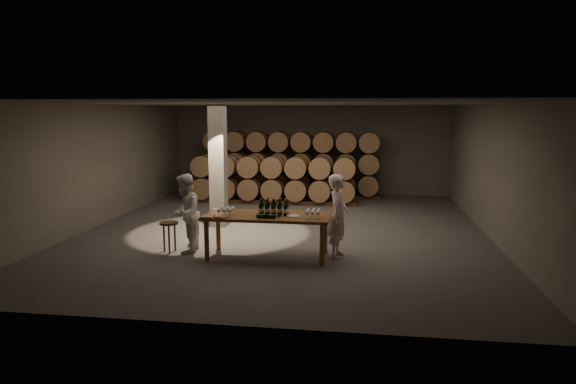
# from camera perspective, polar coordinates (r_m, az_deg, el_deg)

# --- Properties ---
(room) EXTENTS (12.00, 12.00, 12.00)m
(room) POSITION_cam_1_polar(r_m,az_deg,el_deg) (13.56, -7.76, 2.88)
(room) COLOR #54514F
(room) RESTS_ON ground
(tasting_table) EXTENTS (2.60, 1.10, 0.90)m
(tasting_table) POSITION_cam_1_polar(r_m,az_deg,el_deg) (10.67, -2.32, -3.09)
(tasting_table) COLOR brown
(tasting_table) RESTS_ON ground
(barrel_stack_back) EXTENTS (6.26, 0.95, 2.31)m
(barrel_stack_back) POSITION_cam_1_polar(r_m,az_deg,el_deg) (18.22, 0.32, 3.26)
(barrel_stack_back) COLOR #522F1C
(barrel_stack_back) RESTS_ON ground
(barrel_stack_front) EXTENTS (5.48, 0.95, 1.57)m
(barrel_stack_front) POSITION_cam_1_polar(r_m,az_deg,el_deg) (16.95, -1.63, 1.55)
(barrel_stack_front) COLOR #522F1C
(barrel_stack_front) RESTS_ON ground
(bottle_cluster) EXTENTS (0.61, 0.24, 0.35)m
(bottle_cluster) POSITION_cam_1_polar(r_m,az_deg,el_deg) (10.63, -1.60, -1.88)
(bottle_cluster) COLOR black
(bottle_cluster) RESTS_ON tasting_table
(lying_bottles) EXTENTS (0.48, 0.08, 0.08)m
(lying_bottles) POSITION_cam_1_polar(r_m,az_deg,el_deg) (10.31, -2.40, -2.70)
(lying_bottles) COLOR black
(lying_bottles) RESTS_ON tasting_table
(glass_cluster_left) EXTENTS (0.30, 0.41, 0.16)m
(glass_cluster_left) POSITION_cam_1_polar(r_m,az_deg,el_deg) (10.69, -6.89, -1.94)
(glass_cluster_left) COLOR silver
(glass_cluster_left) RESTS_ON tasting_table
(glass_cluster_right) EXTENTS (0.30, 0.41, 0.16)m
(glass_cluster_right) POSITION_cam_1_polar(r_m,az_deg,el_deg) (10.38, 2.81, -2.21)
(glass_cluster_right) COLOR silver
(glass_cluster_right) RESTS_ON tasting_table
(plate) EXTENTS (0.28, 0.28, 0.02)m
(plate) POSITION_cam_1_polar(r_m,az_deg,el_deg) (10.50, 0.60, -2.67)
(plate) COLOR silver
(plate) RESTS_ON tasting_table
(notebook_near) EXTENTS (0.26, 0.23, 0.03)m
(notebook_near) POSITION_cam_1_polar(r_m,az_deg,el_deg) (10.43, -7.47, -2.79)
(notebook_near) COLOR #935735
(notebook_near) RESTS_ON tasting_table
(notebook_corner) EXTENTS (0.26, 0.32, 0.03)m
(notebook_corner) POSITION_cam_1_polar(r_m,az_deg,el_deg) (10.56, -8.89, -2.69)
(notebook_corner) COLOR #935735
(notebook_corner) RESTS_ON tasting_table
(pen) EXTENTS (0.14, 0.02, 0.01)m
(pen) POSITION_cam_1_polar(r_m,az_deg,el_deg) (10.41, -6.68, -2.85)
(pen) COLOR black
(pen) RESTS_ON tasting_table
(stool) EXTENTS (0.40, 0.40, 0.67)m
(stool) POSITION_cam_1_polar(r_m,az_deg,el_deg) (11.36, -13.09, -3.87)
(stool) COLOR #522F1C
(stool) RESTS_ON ground
(person_man) EXTENTS (0.51, 0.69, 1.75)m
(person_man) POSITION_cam_1_polar(r_m,az_deg,el_deg) (10.71, 5.58, -2.67)
(person_man) COLOR white
(person_man) RESTS_ON ground
(person_woman) EXTENTS (0.70, 0.87, 1.70)m
(person_woman) POSITION_cam_1_polar(r_m,az_deg,el_deg) (11.26, -11.36, -2.34)
(person_woman) COLOR white
(person_woman) RESTS_ON ground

